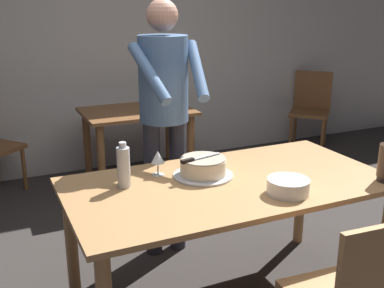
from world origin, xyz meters
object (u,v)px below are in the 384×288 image
Objects in this scene: plate_stack at (288,186)px; wine_glass_near at (158,158)px; cake_on_platter at (203,168)px; cake_knife at (193,159)px; main_dining_table at (229,197)px; person_cutting_cake at (164,102)px; background_table at (138,127)px; water_bottle at (124,167)px; background_chair_2 at (311,106)px.

plate_stack is 1.53× the size of wine_glass_near.
cake_knife is (-0.07, -0.02, 0.06)m from cake_on_platter.
main_dining_table is 0.81m from person_cutting_cake.
person_cutting_cake is at bearing 63.58° from wine_glass_near.
main_dining_table reaches higher than background_table.
cake_on_platter is 1.86m from background_table.
cake_knife is 0.60m from person_cutting_cake.
person_cutting_cake reaches higher than water_bottle.
water_bottle reaches higher than cake_knife.
background_chair_2 reaches higher than main_dining_table.
background_chair_2 is at bearing 40.32° from cake_knife.
plate_stack is at bearing -55.87° from main_dining_table.
cake_on_platter is 0.61m from person_cutting_cake.
background_chair_2 is at bearing 43.66° from main_dining_table.
cake_on_platter is at bearing -4.00° from water_bottle.
wine_glass_near is 1.78m from background_table.
person_cutting_cake reaches higher than cake_on_platter.
person_cutting_cake is at bearing 99.48° from main_dining_table.
cake_knife reaches higher than plate_stack.
background_chair_2 is at bearing 8.57° from background_table.
water_bottle is 0.71m from person_cutting_cake.
plate_stack is at bearing -47.67° from cake_knife.
water_bottle is (-0.45, 0.03, 0.06)m from cake_on_platter.
background_chair_2 is (2.30, 0.35, -0.09)m from background_table.
background_chair_2 is (2.51, 2.18, -0.31)m from cake_on_platter.
plate_stack is (0.36, -0.39, -0.08)m from cake_knife.
wine_glass_near is at bearing 133.73° from plate_stack.
cake_on_platter is at bearing 125.13° from plate_stack.
wine_glass_near is 0.25m from water_bottle.
main_dining_table is 1.98× the size of background_chair_2.
water_bottle reaches higher than plate_stack.
background_table is at bearing -171.43° from background_chair_2.
cake_on_platter is at bearing -29.43° from wine_glass_near.
main_dining_table is 1.78× the size of background_table.
wine_glass_near is at bearing 141.61° from main_dining_table.
cake_on_platter is at bearing -88.40° from person_cutting_cake.
background_table is at bearing 83.44° from cake_on_platter.
water_bottle is 0.25× the size of background_table.
person_cutting_cake is at bearing 107.56° from plate_stack.
main_dining_table is at bearing -33.86° from cake_knife.
wine_glass_near is at bearing -143.18° from background_chair_2.
cake_on_platter is 0.26m from wine_glass_near.
background_table is 2.33m from background_chair_2.
background_table is 1.11× the size of background_chair_2.
background_chair_2 reaches higher than plate_stack.
cake_on_platter is 0.38× the size of background_chair_2.
plate_stack is at bearing -54.87° from cake_on_platter.
plate_stack is 1.04m from person_cutting_cake.
plate_stack is at bearing -88.04° from background_table.
wine_glass_near is at bearing -104.33° from background_table.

